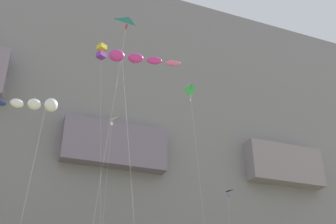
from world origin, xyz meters
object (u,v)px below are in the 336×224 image
Objects in this scene: kite_diamond_high_right at (191,99)px; kite_delta_high_left at (226,202)px; kite_windsock_low_center at (134,58)px; kite_delta_upper_left at (108,131)px; kite_windsock_mid_left at (36,104)px; kite_box_low_left at (101,52)px; kite_delta_upper_right at (128,27)px.

kite_delta_high_left is at bearing 1.91° from kite_diamond_high_right.
kite_windsock_low_center is 13.87m from kite_delta_upper_left.
kite_windsock_mid_left is at bearing 162.03° from kite_windsock_low_center.
kite_windsock_low_center is at bearing -138.33° from kite_delta_high_left.
kite_windsock_mid_left is at bearing -124.50° from kite_delta_upper_left.
kite_box_low_left is at bearing 63.99° from kite_windsock_mid_left.
kite_delta_high_left is at bearing 41.67° from kite_windsock_low_center.
kite_delta_upper_left is (8.01, 11.65, 4.25)m from kite_windsock_mid_left.
kite_windsock_low_center is at bearing -91.20° from kite_box_low_left.
kite_box_low_left is 20.22m from kite_windsock_low_center.
kite_windsock_low_center is 18.10m from kite_diamond_high_right.
kite_delta_high_left is (14.69, -3.08, -18.43)m from kite_box_low_left.
kite_windsock_low_center is 1.39× the size of kite_delta_high_left.
kite_delta_high_left is (15.04, 13.38, -6.70)m from kite_windsock_low_center.
kite_windsock_low_center reaches higher than kite_windsock_mid_left.
kite_box_low_left reaches higher than kite_diamond_high_right.
kite_windsock_low_center is (-0.35, -16.47, -11.73)m from kite_box_low_left.
kite_delta_upper_right is at bearing -95.08° from kite_delta_upper_left.
kite_delta_high_left is 0.70× the size of kite_delta_upper_left.
kite_delta_upper_right is 8.40m from kite_windsock_low_center.
kite_delta_upper_left is at bearing 55.50° from kite_windsock_mid_left.
kite_windsock_low_center is (-0.56, -4.75, -6.90)m from kite_delta_upper_right.
kite_delta_upper_right is at bearing -149.17° from kite_delta_high_left.
kite_windsock_mid_left is 0.61× the size of kite_delta_upper_right.
kite_delta_high_left is (14.47, 8.64, -13.60)m from kite_delta_upper_right.
kite_delta_upper_right is 1.29× the size of kite_delta_upper_left.
kite_delta_upper_left is at bearing -69.01° from kite_box_low_left.
kite_windsock_low_center is at bearing -95.66° from kite_delta_upper_left.
kite_delta_upper_right is (0.22, -11.72, -4.83)m from kite_box_low_left.
kite_windsock_low_center is 0.76× the size of kite_diamond_high_right.
kite_box_low_left is 1.55× the size of kite_windsock_low_center.
kite_delta_upper_left is (0.80, 9.06, -7.04)m from kite_delta_upper_right.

